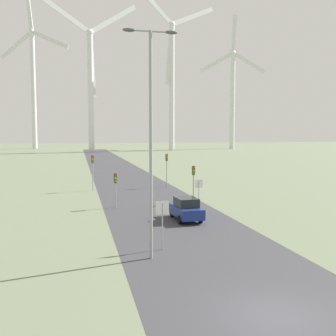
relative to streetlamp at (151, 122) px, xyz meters
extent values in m
plane|color=#667056|center=(3.32, -7.82, -7.47)|extent=(600.00, 600.00, 0.00)
cube|color=#38383D|center=(3.32, 40.18, -7.47)|extent=(10.00, 240.00, 0.01)
cylinder|color=#93999E|center=(0.00, 0.00, -1.34)|extent=(0.18, 0.18, 12.26)
cylinder|color=#93999E|center=(0.00, 0.00, 4.74)|extent=(2.25, 0.10, 0.10)
ellipsoid|color=#4C4C51|center=(-1.12, 0.00, 4.74)|extent=(0.70, 0.32, 0.20)
ellipsoid|color=#4C4C51|center=(1.12, 0.00, 4.74)|extent=(0.70, 0.32, 0.20)
cylinder|color=#93999E|center=(0.94, 1.49, -6.10)|extent=(0.07, 0.07, 2.74)
cube|color=white|center=(0.94, 1.48, -4.95)|extent=(0.81, 0.01, 0.81)
cube|color=red|center=(0.94, 1.49, -4.95)|extent=(0.76, 0.02, 0.76)
cylinder|color=#93999E|center=(7.91, 16.60, -6.41)|extent=(0.07, 0.07, 2.11)
cube|color=white|center=(7.91, 16.58, -5.59)|extent=(0.81, 0.01, 0.81)
cube|color=red|center=(7.91, 16.60, -5.59)|extent=(0.76, 0.02, 0.76)
cylinder|color=#93999E|center=(-0.52, 15.44, -5.85)|extent=(0.11, 0.11, 3.23)
cube|color=#4C511E|center=(-0.52, 15.44, -4.69)|extent=(0.28, 0.24, 0.90)
sphere|color=red|center=(-0.52, 15.30, -4.42)|extent=(0.16, 0.16, 0.16)
sphere|color=gold|center=(-0.52, 15.30, -4.69)|extent=(0.16, 0.16, 0.16)
sphere|color=green|center=(-0.52, 15.30, -4.96)|extent=(0.16, 0.16, 0.16)
cylinder|color=#93999E|center=(7.29, 16.35, -5.62)|extent=(0.11, 0.11, 3.69)
cube|color=#4C511E|center=(7.29, 16.35, -4.22)|extent=(0.28, 0.24, 0.90)
sphere|color=red|center=(7.29, 16.22, -3.95)|extent=(0.16, 0.16, 0.16)
sphere|color=gold|center=(7.29, 16.22, -4.22)|extent=(0.16, 0.16, 0.16)
sphere|color=green|center=(7.29, 16.22, -4.49)|extent=(0.16, 0.16, 0.16)
cylinder|color=#93999E|center=(-2.15, 27.18, -5.32)|extent=(0.11, 0.11, 4.29)
cube|color=#4C511E|center=(-2.15, 27.18, -3.63)|extent=(0.28, 0.24, 0.90)
sphere|color=red|center=(-2.15, 27.05, -3.36)|extent=(0.16, 0.16, 0.16)
sphere|color=gold|center=(-2.15, 27.05, -3.63)|extent=(0.16, 0.16, 0.16)
sphere|color=green|center=(-2.15, 27.05, -3.90)|extent=(0.16, 0.16, 0.16)
cylinder|color=#93999E|center=(7.22, 28.17, -5.30)|extent=(0.11, 0.11, 4.33)
cube|color=#4C511E|center=(7.22, 28.17, -3.59)|extent=(0.28, 0.24, 0.90)
sphere|color=red|center=(7.22, 28.03, -3.32)|extent=(0.16, 0.16, 0.16)
sphere|color=gold|center=(7.22, 28.03, -3.59)|extent=(0.16, 0.16, 0.16)
sphere|color=green|center=(7.22, 28.03, -3.86)|extent=(0.16, 0.16, 0.16)
cube|color=navy|center=(4.45, 8.94, -6.74)|extent=(1.98, 4.18, 0.80)
cube|color=#1E2328|center=(4.45, 8.79, -5.99)|extent=(1.65, 2.17, 0.70)
cylinder|color=black|center=(3.62, 10.21, -7.14)|extent=(0.22, 0.66, 0.66)
cylinder|color=black|center=(5.27, 10.21, -7.14)|extent=(0.22, 0.66, 0.66)
cylinder|color=black|center=(3.62, 7.67, -7.14)|extent=(0.22, 0.66, 0.66)
cylinder|color=black|center=(5.27, 7.67, -7.14)|extent=(0.22, 0.66, 0.66)
cylinder|color=silver|center=(-23.64, 174.36, 19.58)|extent=(2.20, 2.20, 54.10)
sphere|color=silver|center=(-23.64, 174.36, 46.63)|extent=(2.60, 2.60, 2.60)
cube|color=silver|center=(-31.08, 177.54, 40.73)|extent=(15.08, 6.83, 12.49)
cube|color=silver|center=(-15.23, 170.75, 42.58)|extent=(16.61, 7.48, 9.22)
cube|color=silver|center=(-24.63, 174.78, 56.59)|extent=(3.68, 1.95, 18.81)
cylinder|color=silver|center=(1.26, 132.34, 14.88)|extent=(2.20, 2.20, 44.70)
sphere|color=silver|center=(1.26, 132.34, 37.24)|extent=(2.60, 2.60, 2.60)
cube|color=silver|center=(1.87, 132.63, 24.96)|extent=(3.01, 1.74, 23.36)
cube|color=silver|center=(10.61, 136.65, 43.96)|extent=(18.82, 9.02, 14.25)
cube|color=silver|center=(-8.71, 127.75, 42.79)|extent=(19.83, 9.49, 12.12)
cylinder|color=silver|center=(34.41, 139.02, 18.26)|extent=(2.20, 2.20, 51.47)
sphere|color=silver|center=(34.41, 139.02, 44.00)|extent=(2.60, 2.60, 2.60)
cube|color=silver|center=(44.80, 143.58, 49.16)|extent=(20.57, 9.42, 11.42)
cube|color=silver|center=(25.13, 134.93, 51.24)|extent=(18.76, 8.62, 15.20)
cube|color=silver|center=(33.31, 138.53, 31.59)|extent=(3.93, 2.10, 23.69)
cylinder|color=silver|center=(67.34, 154.02, 14.76)|extent=(2.20, 2.20, 44.46)
sphere|color=silver|center=(67.34, 154.02, 36.99)|extent=(2.60, 2.60, 2.60)
cube|color=silver|center=(59.96, 156.71, 32.83)|extent=(14.64, 5.74, 9.30)
cube|color=silver|center=(74.41, 151.45, 32.27)|extent=(14.18, 5.57, 10.28)
cube|color=silver|center=(67.64, 153.91, 45.88)|extent=(2.43, 1.29, 16.53)
camera|label=1|loc=(-3.82, -20.80, -0.65)|focal=42.00mm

